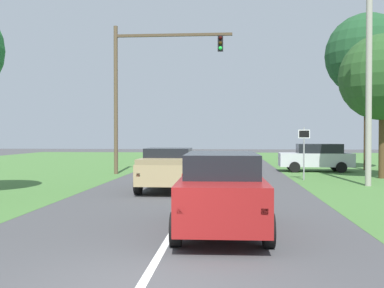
{
  "coord_description": "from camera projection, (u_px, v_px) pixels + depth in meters",
  "views": [
    {
      "loc": [
        1.35,
        -7.1,
        2.35
      ],
      "look_at": [
        -0.46,
        15.88,
        1.91
      ],
      "focal_mm": 43.52,
      "sensor_mm": 36.0,
      "label": 1
    }
  ],
  "objects": [
    {
      "name": "ground_plane",
      "position": [
        194.0,
        195.0,
        18.34
      ],
      "size": [
        120.0,
        120.0,
        0.0
      ],
      "primitive_type": "plane",
      "color": "#424244"
    },
    {
      "name": "lane_centre_stripe",
      "position": [
        143.0,
        283.0,
        7.38
      ],
      "size": [
        0.16,
        40.3,
        0.01
      ],
      "primitive_type": "cube",
      "color": "white",
      "rests_on": "ground_plane"
    },
    {
      "name": "red_suv_near",
      "position": [
        222.0,
        190.0,
        11.33
      ],
      "size": [
        2.25,
        5.03,
        1.91
      ],
      "color": "maroon",
      "rests_on": "ground_plane"
    },
    {
      "name": "pickup_truck_lead",
      "position": [
        169.0,
        168.0,
        19.65
      ],
      "size": [
        2.36,
        4.93,
        1.81
      ],
      "color": "tan",
      "rests_on": "ground_plane"
    },
    {
      "name": "traffic_light",
      "position": [
        143.0,
        78.0,
        27.89
      ],
      "size": [
        7.12,
        0.4,
        8.92
      ],
      "color": "brown",
      "rests_on": "ground_plane"
    },
    {
      "name": "keep_moving_sign",
      "position": [
        304.0,
        146.0,
        24.26
      ],
      "size": [
        0.6,
        0.09,
        2.76
      ],
      "color": "gray",
      "rests_on": "ground_plane"
    },
    {
      "name": "oak_tree_right",
      "position": [
        383.0,
        78.0,
        25.16
      ],
      "size": [
        4.66,
        4.66,
        7.82
      ],
      "color": "#4C351E",
      "rests_on": "ground_plane"
    },
    {
      "name": "crossing_suv_far",
      "position": [
        316.0,
        157.0,
        29.99
      ],
      "size": [
        4.66,
        2.14,
        1.79
      ],
      "color": "silver",
      "rests_on": "ground_plane"
    },
    {
      "name": "utility_pole_right",
      "position": [
        369.0,
        83.0,
        21.38
      ],
      "size": [
        0.28,
        0.28,
        9.48
      ],
      "primitive_type": "cylinder",
      "color": "#9E998E",
      "rests_on": "ground_plane"
    },
    {
      "name": "extra_tree_1",
      "position": [
        367.0,
        55.0,
        31.26
      ],
      "size": [
        5.55,
        5.55,
        10.54
      ],
      "color": "#4C351E",
      "rests_on": "ground_plane"
    }
  ]
}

